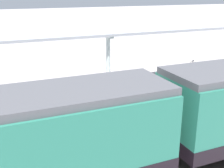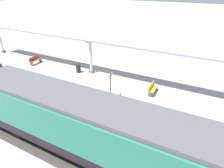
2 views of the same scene
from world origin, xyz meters
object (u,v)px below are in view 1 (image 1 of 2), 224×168
(platform_info_sign, at_px, (192,74))
(passenger_waiting_near_edge, at_px, (90,113))
(bench_mid_platform, at_px, (203,73))
(trash_bin, at_px, (93,85))
(canopy_pillar_second, at_px, (108,61))

(platform_info_sign, bearing_deg, passenger_waiting_near_edge, 108.07)
(bench_mid_platform, bearing_deg, passenger_waiting_near_edge, 114.80)
(bench_mid_platform, distance_m, trash_bin, 8.16)
(trash_bin, bearing_deg, canopy_pillar_second, -65.48)
(platform_info_sign, bearing_deg, bench_mid_platform, -50.72)
(canopy_pillar_second, xyz_separation_m, platform_info_sign, (-3.44, -4.10, -0.40))
(canopy_pillar_second, relative_size, trash_bin, 3.77)
(platform_info_sign, relative_size, passenger_waiting_near_edge, 1.38)
(bench_mid_platform, xyz_separation_m, passenger_waiting_near_edge, (-4.67, 10.10, 0.55))
(canopy_pillar_second, bearing_deg, passenger_waiting_near_edge, 151.10)
(platform_info_sign, bearing_deg, trash_bin, 61.84)
(passenger_waiting_near_edge, bearing_deg, platform_info_sign, -71.93)
(canopy_pillar_second, xyz_separation_m, passenger_waiting_near_edge, (-5.82, 3.21, -0.74))
(canopy_pillar_second, height_order, trash_bin, canopy_pillar_second)
(bench_mid_platform, height_order, platform_info_sign, platform_info_sign)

